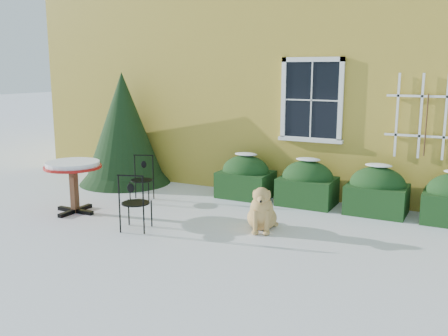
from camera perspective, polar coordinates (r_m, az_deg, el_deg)
The scene contains 8 objects.
ground at distance 7.93m, azimuth -3.33°, elevation -7.66°, with size 80.00×80.00×0.00m, color white.
house at distance 14.00m, azimuth 11.63°, elevation 13.69°, with size 12.40×8.40×6.40m.
hedge_row at distance 9.51m, azimuth 13.24°, elevation -2.21°, with size 4.95×0.80×0.91m.
evergreen_shrub at distance 11.52m, azimuth -11.36°, elevation 3.25°, with size 2.07×2.07×2.50m.
bistro_table at distance 9.33m, azimuth -16.88°, elevation -0.25°, with size 1.02×1.02×0.94m.
patio_chair_near at distance 8.13m, azimuth -10.17°, elevation -3.83°, with size 0.53×0.52×0.95m.
patio_chair_far at distance 9.96m, azimuth -9.34°, elevation -1.17°, with size 0.51×0.51×0.90m.
dog at distance 8.06m, azimuth 4.34°, elevation -5.02°, with size 0.64×0.86×0.77m.
Camera 1 is at (3.82, -6.45, 2.57)m, focal length 40.00 mm.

